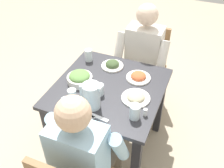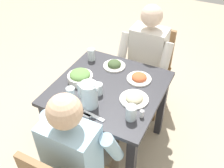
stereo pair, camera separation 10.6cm
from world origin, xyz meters
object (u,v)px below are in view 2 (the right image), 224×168
at_px(chair_near, 150,65).
at_px(diner_near, 144,63).
at_px(water_glass_far_left, 91,54).
at_px(plate_rice_curry, 139,78).
at_px(salad_bowl, 80,77).
at_px(salt_shaker, 142,114).
at_px(plate_dolmas, 114,65).
at_px(water_glass_by_pitcher, 71,93).
at_px(diner_far, 81,150).
at_px(water_pitcher, 89,95).
at_px(plate_beans, 134,98).
at_px(water_glass_near_left, 131,113).
at_px(dining_table, 109,99).
at_px(water_glass_center, 98,89).
at_px(water_glass_near_right, 64,102).

relative_size(chair_near, diner_near, 0.74).
distance_m(diner_near, water_glass_far_left, 0.50).
bearing_deg(plate_rice_curry, salad_bowl, 28.30).
distance_m(plate_rice_curry, salt_shaker, 0.40).
relative_size(plate_dolmas, water_glass_by_pitcher, 1.98).
height_order(salad_bowl, water_glass_far_left, water_glass_far_left).
height_order(diner_near, plate_rice_curry, diner_near).
bearing_deg(water_glass_far_left, diner_near, -144.35).
bearing_deg(diner_far, plate_dolmas, -79.06).
height_order(diner_near, diner_far, same).
bearing_deg(water_pitcher, plate_beans, -144.05).
bearing_deg(water_glass_by_pitcher, water_glass_near_left, -178.88).
relative_size(chair_near, plate_beans, 4.08).
relative_size(chair_near, plate_rice_curry, 4.39).
height_order(dining_table, plate_rice_curry, plate_rice_curry).
xyz_separation_m(diner_near, plate_dolmas, (0.17, 0.29, 0.11)).
bearing_deg(plate_beans, water_glass_center, 11.18).
height_order(water_pitcher, water_glass_center, water_pitcher).
bearing_deg(diner_far, water_glass_by_pitcher, -49.54).
relative_size(salad_bowl, water_glass_near_left, 1.84).
xyz_separation_m(plate_rice_curry, plate_dolmas, (0.25, -0.07, 0.00)).
xyz_separation_m(chair_near, water_pitcher, (0.11, 0.99, 0.33)).
height_order(water_pitcher, water_glass_by_pitcher, water_pitcher).
height_order(plate_dolmas, water_glass_near_right, water_glass_near_right).
bearing_deg(water_glass_far_left, diner_far, 115.26).
xyz_separation_m(dining_table, salad_bowl, (0.23, 0.04, 0.17)).
distance_m(dining_table, water_glass_near_left, 0.41).
bearing_deg(plate_rice_curry, plate_dolmas, -15.88).
relative_size(dining_table, plate_dolmas, 4.37).
bearing_deg(diner_near, water_glass_near_left, 104.04).
relative_size(dining_table, diner_far, 0.71).
distance_m(water_glass_far_left, water_glass_near_left, 0.76).
distance_m(plate_dolmas, water_glass_far_left, 0.23).
relative_size(diner_near, water_pitcher, 6.03).
bearing_deg(water_pitcher, diner_far, 108.89).
relative_size(diner_near, water_glass_by_pitcher, 12.18).
relative_size(diner_near, water_glass_far_left, 10.86).
xyz_separation_m(diner_far, water_glass_far_left, (0.38, -0.81, 0.15)).
bearing_deg(water_glass_near_left, plate_beans, -74.41).
xyz_separation_m(plate_beans, plate_dolmas, (0.31, -0.31, 0.00)).
height_order(diner_far, water_glass_center, diner_far).
bearing_deg(diner_far, diner_near, -90.58).
height_order(diner_near, water_glass_near_left, diner_near).
distance_m(water_glass_near_right, water_glass_far_left, 0.61).
distance_m(plate_dolmas, water_glass_near_right, 0.60).
bearing_deg(water_glass_near_right, water_glass_by_pitcher, -84.97).
height_order(diner_near, plate_beans, diner_near).
xyz_separation_m(water_glass_near_right, water_glass_near_left, (-0.45, -0.10, 0.01)).
xyz_separation_m(chair_near, water_glass_near_left, (-0.19, 0.98, 0.29)).
distance_m(dining_table, water_glass_by_pitcher, 0.35).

